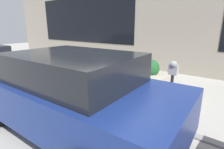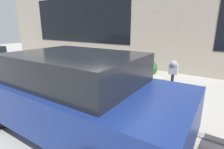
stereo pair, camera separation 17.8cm
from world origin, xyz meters
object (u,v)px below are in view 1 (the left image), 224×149
(parking_meter_fourth, at_px, (83,62))
(parked_car_middle, at_px, (70,91))
(parking_meter_second, at_px, (135,73))
(parking_meter_middle, at_px, (107,65))
(parking_meter_nearest, at_px, (172,77))
(planter_box, at_px, (150,77))

(parking_meter_fourth, height_order, parked_car_middle, parked_car_middle)
(parking_meter_second, height_order, parking_meter_middle, parking_meter_second)
(parking_meter_nearest, bearing_deg, parking_meter_fourth, -0.44)
(planter_box, bearing_deg, parking_meter_nearest, 128.57)
(parking_meter_second, distance_m, planter_box, 1.65)
(parking_meter_middle, bearing_deg, parking_meter_second, -179.69)
(parking_meter_nearest, distance_m, parking_meter_second, 0.97)
(parking_meter_nearest, relative_size, parking_meter_middle, 1.02)
(parking_meter_fourth, distance_m, planter_box, 2.32)
(parked_car_middle, bearing_deg, parking_meter_middle, -75.39)
(parking_meter_middle, height_order, planter_box, parking_meter_middle)
(parking_meter_middle, relative_size, planter_box, 1.06)
(parking_meter_middle, bearing_deg, parking_meter_nearest, 179.74)
(parked_car_middle, bearing_deg, planter_box, -93.67)
(parked_car_middle, bearing_deg, parking_meter_second, -103.76)
(parking_meter_middle, bearing_deg, planter_box, -112.35)
(parking_meter_second, xyz_separation_m, planter_box, (0.28, -1.55, -0.50))
(parking_meter_nearest, height_order, parked_car_middle, parked_car_middle)
(parking_meter_nearest, bearing_deg, parking_meter_middle, -0.26)
(parking_meter_nearest, height_order, parking_meter_second, parking_meter_second)
(parking_meter_second, height_order, parked_car_middle, parked_car_middle)
(parking_meter_second, bearing_deg, parking_meter_nearest, 179.21)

